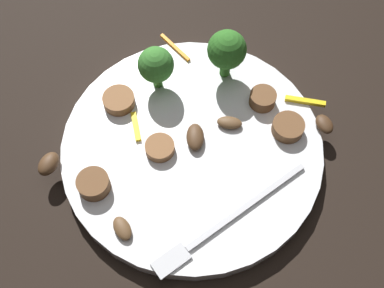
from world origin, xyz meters
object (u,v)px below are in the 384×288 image
plate (192,148)px  mushroom_4 (324,124)px  sausage_slice_4 (120,99)px  broccoli_floret_1 (227,50)px  fork (221,224)px  broccoli_floret_0 (156,65)px  mushroom_1 (49,164)px  sausage_slice_2 (93,184)px  mushroom_2 (230,123)px  pepper_strip_0 (305,101)px  pepper_strip_1 (175,47)px  sausage_slice_0 (288,127)px  pepper_strip_2 (136,126)px  sausage_slice_3 (160,148)px  mushroom_0 (122,228)px  sausage_slice_1 (263,99)px  mushroom_3 (195,137)px

plate → mushroom_4: 0.14m
sausage_slice_4 → broccoli_floret_1: bearing=141.3°
fork → broccoli_floret_0: (-0.10, -0.14, 0.03)m
broccoli_floret_1 → sausage_slice_4: 0.13m
fork → mushroom_1: size_ratio=6.35×
broccoli_floret_1 → sausage_slice_2: bearing=-11.1°
plate → sausage_slice_2: size_ratio=8.47×
mushroom_2 → pepper_strip_0: mushroom_2 is taller
sausage_slice_4 → pepper_strip_1: size_ratio=0.69×
sausage_slice_0 → pepper_strip_2: sausage_slice_0 is taller
sausage_slice_3 → broccoli_floret_1: bearing=177.1°
sausage_slice_3 → pepper_strip_2: sausage_slice_3 is taller
mushroom_1 → pepper_strip_0: mushroom_1 is taller
fork → broccoli_floret_1: broccoli_floret_1 is taller
sausage_slice_2 → pepper_strip_1: bearing=-171.0°
sausage_slice_3 → mushroom_4: bearing=131.8°
mushroom_1 → pepper_strip_0: 0.28m
sausage_slice_0 → pepper_strip_0: 0.04m
sausage_slice_4 → mushroom_1: 0.10m
mushroom_0 → pepper_strip_1: 0.22m
broccoli_floret_1 → pepper_strip_2: bearing=-21.1°
sausage_slice_2 → pepper_strip_0: bearing=147.1°
sausage_slice_1 → pepper_strip_0: (-0.03, 0.04, -0.01)m
broccoli_floret_1 → sausage_slice_2: 0.20m
sausage_slice_2 → pepper_strip_0: 0.24m
mushroom_3 → broccoli_floret_0: bearing=-117.2°
fork → pepper_strip_0: size_ratio=3.92×
mushroom_2 → pepper_strip_2: 0.10m
broccoli_floret_0 → sausage_slice_2: bearing=7.4°
mushroom_3 → pepper_strip_1: size_ratio=0.64×
pepper_strip_1 → pepper_strip_2: size_ratio=1.42×
sausage_slice_4 → pepper_strip_1: bearing=174.7°
pepper_strip_2 → pepper_strip_0: bearing=132.4°
broccoli_floret_1 → mushroom_3: bearing=11.1°
mushroom_1 → pepper_strip_0: bearing=138.8°
sausage_slice_0 → sausage_slice_3: (0.09, -0.10, -0.00)m
mushroom_2 → mushroom_3: mushroom_3 is taller
broccoli_floret_0 → sausage_slice_0: 0.15m
plate → broccoli_floret_1: (-0.10, -0.02, 0.05)m
plate → mushroom_0: size_ratio=10.66×
broccoli_floret_1 → sausage_slice_4: size_ratio=1.80×
broccoli_floret_0 → broccoli_floret_1: size_ratio=0.88×
fork → mushroom_3: 0.10m
sausage_slice_1 → pepper_strip_0: size_ratio=0.65×
mushroom_2 → sausage_slice_2: bearing=-29.7°
mushroom_3 → pepper_strip_2: size_ratio=0.90×
sausage_slice_3 → pepper_strip_1: sausage_slice_3 is taller
mushroom_3 → mushroom_4: mushroom_3 is taller
plate → broccoli_floret_0: bearing=-120.9°
mushroom_2 → broccoli_floret_0: bearing=-91.5°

